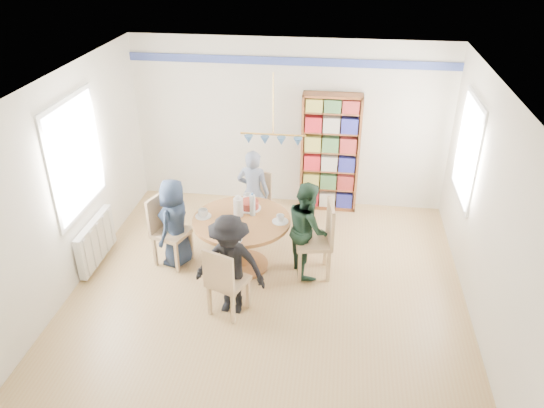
% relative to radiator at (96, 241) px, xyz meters
% --- Properties ---
extents(ground, '(5.00, 5.00, 0.00)m').
position_rel_radiator_xyz_m(ground, '(2.42, -0.30, -0.35)').
color(ground, tan).
extents(room_shell, '(5.00, 5.00, 5.00)m').
position_rel_radiator_xyz_m(room_shell, '(2.16, 0.57, 1.30)').
color(room_shell, white).
rests_on(room_shell, ground).
extents(radiator, '(0.12, 1.00, 0.60)m').
position_rel_radiator_xyz_m(radiator, '(0.00, 0.00, 0.00)').
color(radiator, silver).
rests_on(radiator, ground).
extents(dining_table, '(1.30, 1.30, 0.75)m').
position_rel_radiator_xyz_m(dining_table, '(2.00, 0.18, 0.21)').
color(dining_table, '#965A31').
rests_on(dining_table, ground).
extents(chair_left, '(0.55, 0.55, 1.00)m').
position_rel_radiator_xyz_m(chair_left, '(0.95, 0.18, 0.20)').
color(chair_left, tan).
rests_on(chair_left, ground).
extents(chair_right, '(0.54, 0.54, 1.06)m').
position_rel_radiator_xyz_m(chair_right, '(3.05, 0.16, 0.23)').
color(chair_right, tan).
rests_on(chair_right, ground).
extents(chair_far, '(0.49, 0.49, 0.92)m').
position_rel_radiator_xyz_m(chair_far, '(2.03, 1.21, 0.16)').
color(chair_far, tan).
rests_on(chair_far, ground).
extents(chair_near, '(0.54, 0.54, 0.94)m').
position_rel_radiator_xyz_m(chair_near, '(1.98, -0.84, 0.17)').
color(chair_near, tan).
rests_on(chair_near, ground).
extents(person_left, '(0.52, 0.68, 1.26)m').
position_rel_radiator_xyz_m(person_left, '(1.09, 0.17, 0.28)').
color(person_left, '#192438').
rests_on(person_left, ground).
extents(person_right, '(0.67, 0.76, 1.32)m').
position_rel_radiator_xyz_m(person_right, '(2.87, 0.21, 0.31)').
color(person_right, '#172E20').
rests_on(person_right, ground).
extents(person_far, '(0.52, 0.37, 1.33)m').
position_rel_radiator_xyz_m(person_far, '(2.00, 1.11, 0.32)').
color(person_far, gray).
rests_on(person_far, ground).
extents(person_near, '(0.88, 0.55, 1.31)m').
position_rel_radiator_xyz_m(person_near, '(2.03, -0.74, 0.31)').
color(person_near, black).
rests_on(person_near, ground).
extents(bookshelf, '(0.91, 0.27, 1.92)m').
position_rel_radiator_xyz_m(bookshelf, '(3.08, 2.04, 0.59)').
color(bookshelf, brown).
rests_on(bookshelf, ground).
extents(tableware, '(1.25, 1.25, 0.33)m').
position_rel_radiator_xyz_m(tableware, '(1.97, 0.21, 0.47)').
color(tableware, white).
rests_on(tableware, dining_table).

